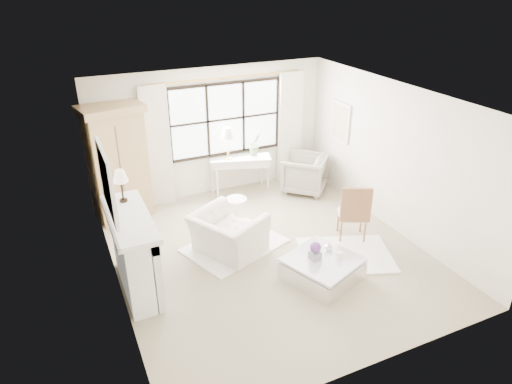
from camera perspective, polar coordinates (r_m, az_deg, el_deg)
floor at (r=7.95m, az=1.66°, el=-7.66°), size 5.50×5.50×0.00m
ceiling at (r=6.83m, az=1.96°, el=11.52°), size 5.50×5.50×0.00m
wall_back at (r=9.66m, az=-5.49°, el=7.45°), size 5.00×0.00×5.00m
wall_front at (r=5.31m, az=15.25°, el=-10.27°), size 5.00×0.00×5.00m
wall_left at (r=6.68m, az=-17.84°, el=-2.62°), size 0.00×5.50×5.50m
wall_right at (r=8.62m, az=16.92°, el=4.06°), size 0.00×5.50×5.50m
window_pane at (r=9.66m, az=-3.82°, el=9.07°), size 2.40×0.02×1.50m
window_frame at (r=9.65m, az=-3.80°, el=9.06°), size 2.50×0.04×1.50m
curtain_rod at (r=9.39m, az=-3.85°, el=14.06°), size 3.30×0.04×0.04m
curtain_left at (r=9.31m, az=-12.26°, el=5.48°), size 0.55×0.10×2.47m
curtain_right at (r=10.30m, az=4.28°, el=8.03°), size 0.55×0.10×2.47m
fireplace at (r=7.05m, az=-15.25°, el=-7.29°), size 0.58×1.66×1.26m
mirror_frame at (r=6.47m, az=-18.17°, el=1.24°), size 0.05×1.15×0.95m
mirror_glass at (r=6.47m, az=-17.91°, el=1.29°), size 0.02×1.00×0.80m
art_frame at (r=9.78m, az=10.52°, el=8.61°), size 0.04×0.62×0.82m
art_canvas at (r=9.77m, az=10.42°, el=8.60°), size 0.01×0.52×0.72m
mantel_lamp at (r=7.02m, az=-16.61°, el=1.75°), size 0.22×0.22×0.51m
armoire at (r=9.01m, az=-16.91°, el=3.58°), size 1.24×0.91×2.24m
console_table at (r=9.94m, az=-1.98°, el=2.23°), size 1.38×0.82×0.80m
console_lamp at (r=9.51m, az=-3.56°, el=7.27°), size 0.28×0.28×0.69m
orchid_plant at (r=9.82m, az=-0.13°, el=5.97°), size 0.29×0.25×0.48m
side_table at (r=8.73m, az=-2.47°, el=-1.87°), size 0.40×0.40×0.51m
rug_left at (r=8.14m, az=-2.67°, el=-6.68°), size 1.95×1.66×0.03m
rug_right at (r=8.04m, az=11.10°, el=-7.69°), size 1.85×1.63×0.03m
club_armchair at (r=7.81m, az=-3.54°, el=-5.25°), size 1.39×1.45×0.73m
wingback_chair at (r=10.01m, az=6.08°, el=2.32°), size 1.25×1.25×0.81m
french_chair at (r=8.40m, az=11.89°, el=-3.80°), size 0.65×0.65×1.08m
coffee_table at (r=7.33m, az=8.26°, el=-9.51°), size 1.29×1.29×0.38m
planter_box at (r=7.17m, az=7.38°, el=-7.85°), size 0.17×0.17×0.12m
planter_flowers at (r=7.09m, az=7.44°, el=-6.88°), size 0.17×0.17×0.17m
pillar_candle at (r=7.22m, az=10.39°, el=-7.80°), size 0.10×0.10×0.12m
coffee_vase at (r=7.39m, az=9.04°, el=-6.72°), size 0.16×0.16×0.14m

